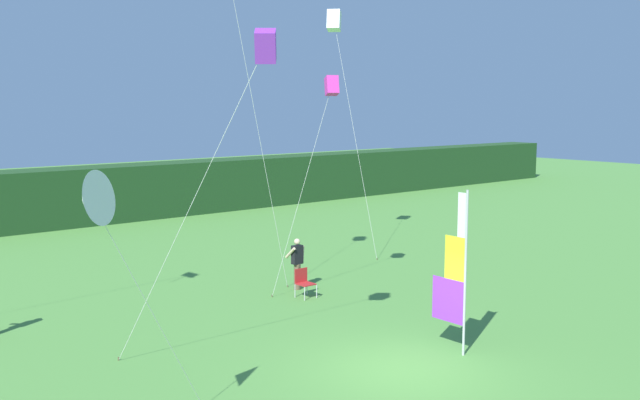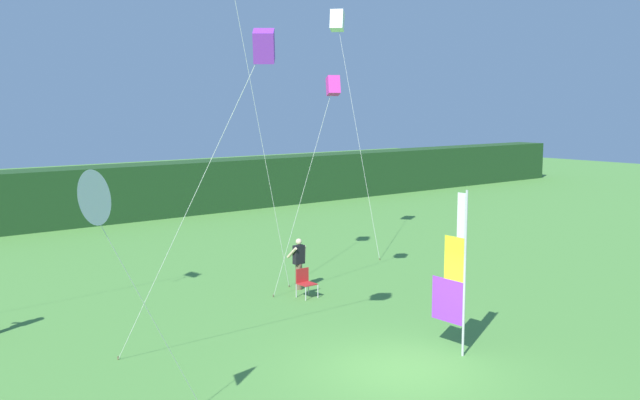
{
  "view_description": "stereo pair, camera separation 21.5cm",
  "coord_description": "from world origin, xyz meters",
  "px_view_note": "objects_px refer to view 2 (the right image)",
  "views": [
    {
      "loc": [
        -11.38,
        -10.8,
        5.96
      ],
      "look_at": [
        0.43,
        3.41,
        3.51
      ],
      "focal_mm": 40.39,
      "sensor_mm": 36.0,
      "label": 1
    },
    {
      "loc": [
        -11.22,
        -10.94,
        5.96
      ],
      "look_at": [
        0.43,
        3.41,
        3.51
      ],
      "focal_mm": 40.39,
      "sensor_mm": 36.0,
      "label": 2
    }
  ],
  "objects_px": {
    "person_near_banner": "(299,262)",
    "kite_magenta_box_4": "(333,87)",
    "kite_white_box_1": "(337,21)",
    "kite_purple_box_3": "(263,48)",
    "banner_flag": "(455,275)",
    "kite_white_delta_2": "(87,199)",
    "folding_chair": "(305,281)"
  },
  "relations": [
    {
      "from": "person_near_banner",
      "to": "kite_magenta_box_4",
      "type": "distance_m",
      "value": 5.74
    },
    {
      "from": "banner_flag",
      "to": "person_near_banner",
      "type": "bearing_deg",
      "value": 83.94
    },
    {
      "from": "person_near_banner",
      "to": "banner_flag",
      "type": "bearing_deg",
      "value": -96.06
    },
    {
      "from": "kite_magenta_box_4",
      "to": "kite_white_box_1",
      "type": "bearing_deg",
      "value": 48.51
    },
    {
      "from": "folding_chair",
      "to": "kite_white_delta_2",
      "type": "height_order",
      "value": "kite_white_delta_2"
    },
    {
      "from": "banner_flag",
      "to": "kite_magenta_box_4",
      "type": "xyz_separation_m",
      "value": [
        1.18,
        5.96,
        4.58
      ]
    },
    {
      "from": "kite_white_delta_2",
      "to": "kite_magenta_box_4",
      "type": "xyz_separation_m",
      "value": [
        10.04,
        5.89,
        2.01
      ]
    },
    {
      "from": "person_near_banner",
      "to": "kite_purple_box_3",
      "type": "xyz_separation_m",
      "value": [
        -5.05,
        -5.41,
        6.26
      ]
    },
    {
      "from": "banner_flag",
      "to": "person_near_banner",
      "type": "height_order",
      "value": "banner_flag"
    },
    {
      "from": "person_near_banner",
      "to": "kite_magenta_box_4",
      "type": "height_order",
      "value": "kite_magenta_box_4"
    },
    {
      "from": "person_near_banner",
      "to": "folding_chair",
      "type": "height_order",
      "value": "person_near_banner"
    },
    {
      "from": "kite_white_delta_2",
      "to": "kite_purple_box_3",
      "type": "relative_size",
      "value": 0.65
    },
    {
      "from": "folding_chair",
      "to": "kite_magenta_box_4",
      "type": "height_order",
      "value": "kite_magenta_box_4"
    },
    {
      "from": "kite_magenta_box_4",
      "to": "folding_chair",
      "type": "bearing_deg",
      "value": 159.0
    },
    {
      "from": "person_near_banner",
      "to": "kite_magenta_box_4",
      "type": "bearing_deg",
      "value": -70.76
    },
    {
      "from": "banner_flag",
      "to": "person_near_banner",
      "type": "relative_size",
      "value": 2.38
    },
    {
      "from": "kite_purple_box_3",
      "to": "kite_magenta_box_4",
      "type": "height_order",
      "value": "kite_purple_box_3"
    },
    {
      "from": "kite_purple_box_3",
      "to": "kite_magenta_box_4",
      "type": "relative_size",
      "value": 1.1
    },
    {
      "from": "banner_flag",
      "to": "kite_white_delta_2",
      "type": "distance_m",
      "value": 9.22
    },
    {
      "from": "kite_white_delta_2",
      "to": "kite_purple_box_3",
      "type": "distance_m",
      "value": 5.55
    },
    {
      "from": "banner_flag",
      "to": "kite_white_box_1",
      "type": "distance_m",
      "value": 14.82
    },
    {
      "from": "banner_flag",
      "to": "kite_white_delta_2",
      "type": "bearing_deg",
      "value": 179.54
    },
    {
      "from": "kite_white_delta_2",
      "to": "kite_magenta_box_4",
      "type": "relative_size",
      "value": 0.72
    },
    {
      "from": "folding_chair",
      "to": "kite_white_delta_2",
      "type": "distance_m",
      "value": 11.79
    },
    {
      "from": "banner_flag",
      "to": "kite_magenta_box_4",
      "type": "height_order",
      "value": "kite_magenta_box_4"
    },
    {
      "from": "banner_flag",
      "to": "kite_white_box_1",
      "type": "height_order",
      "value": "kite_white_box_1"
    },
    {
      "from": "kite_purple_box_3",
      "to": "folding_chair",
      "type": "bearing_deg",
      "value": 44.44
    },
    {
      "from": "folding_chair",
      "to": "kite_purple_box_3",
      "type": "bearing_deg",
      "value": -135.56
    },
    {
      "from": "banner_flag",
      "to": "kite_white_box_1",
      "type": "xyz_separation_m",
      "value": [
        5.98,
        11.39,
        7.35
      ]
    },
    {
      "from": "kite_white_box_1",
      "to": "kite_purple_box_3",
      "type": "xyz_separation_m",
      "value": [
        -10.27,
        -9.65,
        -2.11
      ]
    },
    {
      "from": "folding_chair",
      "to": "kite_purple_box_3",
      "type": "relative_size",
      "value": 0.12
    },
    {
      "from": "kite_purple_box_3",
      "to": "kite_white_delta_2",
      "type": "bearing_deg",
      "value": -159.9
    }
  ]
}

